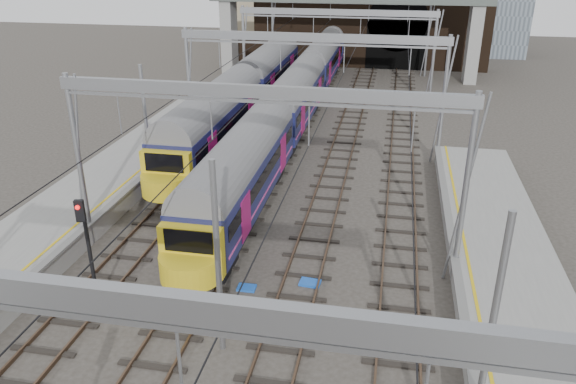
# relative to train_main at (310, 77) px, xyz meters

# --- Properties ---
(tracks) EXTENTS (14.40, 80.00, 0.22)m
(tracks) POSITION_rel_train_main_xyz_m (2.00, -19.72, -2.35)
(tracks) COLOR #4C3828
(tracks) RESTS_ON ground
(overhead_line) EXTENTS (16.80, 80.00, 8.00)m
(overhead_line) POSITION_rel_train_main_xyz_m (2.00, -13.24, 4.20)
(overhead_line) COLOR gray
(overhead_line) RESTS_ON ground
(retaining_wall) EXTENTS (28.00, 2.75, 9.00)m
(retaining_wall) POSITION_rel_train_main_xyz_m (3.40, 17.21, 1.96)
(retaining_wall) COLOR black
(retaining_wall) RESTS_ON ground
(overbridge) EXTENTS (28.00, 3.00, 9.25)m
(overbridge) POSITION_rel_train_main_xyz_m (2.00, 11.28, 4.90)
(overbridge) COLOR gray
(overbridge) RESTS_ON ground
(train_main) EXTENTS (2.61, 60.28, 4.55)m
(train_main) POSITION_rel_train_main_xyz_m (0.00, 0.00, 0.00)
(train_main) COLOR black
(train_main) RESTS_ON ground
(train_second) EXTENTS (2.75, 31.87, 4.75)m
(train_second) POSITION_rel_train_main_xyz_m (-4.00, -6.81, 0.09)
(train_second) COLOR black
(train_second) RESTS_ON ground
(signal_near_left) EXTENTS (0.35, 0.46, 4.57)m
(signal_near_left) POSITION_rel_train_main_xyz_m (-3.50, -31.27, 0.54)
(signal_near_left) COLOR black
(signal_near_left) RESTS_ON ground
(equip_cover_b) EXTENTS (0.75, 0.54, 0.09)m
(equip_cover_b) POSITION_rel_train_main_xyz_m (1.89, -29.03, -2.33)
(equip_cover_b) COLOR blue
(equip_cover_b) RESTS_ON ground
(equip_cover_c) EXTENTS (0.90, 0.67, 0.10)m
(equip_cover_c) POSITION_rel_train_main_xyz_m (4.37, -28.19, -2.32)
(equip_cover_c) COLOR blue
(equip_cover_c) RESTS_ON ground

